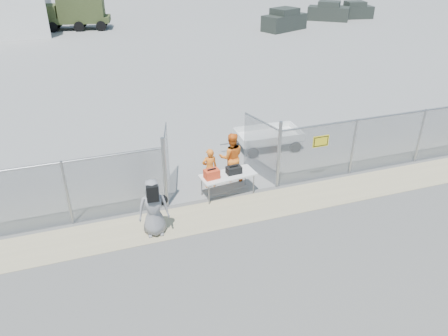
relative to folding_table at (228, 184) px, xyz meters
name	(u,v)px	position (x,y,z in m)	size (l,w,h in m)	color
ground	(245,229)	(-0.16, -2.06, -0.40)	(160.00, 160.00, 0.00)	#535353
tarmac_inside	(107,15)	(-0.16, 39.94, -0.40)	(160.00, 80.00, 0.01)	gray
dirt_strip	(234,211)	(-0.16, -1.06, -0.39)	(44.00, 1.60, 0.01)	tan
chain_link_fence	(224,168)	(-0.16, -0.06, 0.70)	(40.00, 0.20, 2.20)	gray
folding_table	(228,184)	(0.00, 0.00, 0.00)	(1.89, 0.79, 0.80)	white
orange_bag	(212,174)	(-0.59, -0.07, 0.56)	(0.49, 0.33, 0.31)	#EA411D
black_duffel	(234,170)	(0.22, 0.00, 0.53)	(0.51, 0.30, 0.25)	black
security_worker_left	(210,168)	(-0.43, 0.70, 0.35)	(0.55, 0.36, 1.50)	orange
security_worker_right	(231,157)	(0.46, 0.95, 0.52)	(0.90, 0.70, 1.85)	orange
visitor	(153,208)	(-2.80, -1.38, 0.52)	(0.90, 0.59, 1.84)	gray
utility_trailer	(268,139)	(2.84, 3.01, 0.01)	(3.42, 1.76, 0.83)	white
military_truck	(77,14)	(-3.49, 32.33, 0.99)	(5.83, 2.15, 2.78)	#3A4521
parked_vehicle_near	(284,20)	(14.54, 25.70, 0.56)	(4.27, 1.93, 1.93)	#292F29
parked_vehicle_mid	(329,11)	(21.13, 28.94, 0.52)	(4.09, 1.85, 1.85)	#292F29
parked_vehicle_far	(354,10)	(24.38, 29.14, 0.44)	(3.72, 1.68, 1.68)	#292F29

